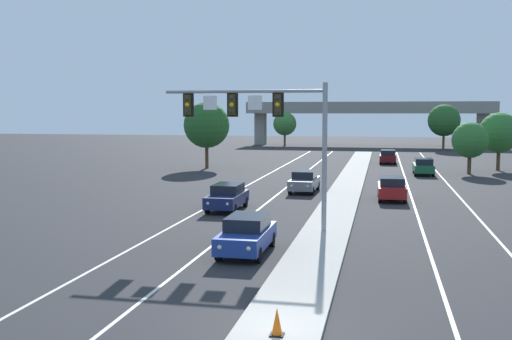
# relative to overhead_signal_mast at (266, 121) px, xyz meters

# --- Properties ---
(ground_plane) EXTENTS (260.00, 260.00, 0.00)m
(ground_plane) POSITION_rel_overhead_signal_mast_xyz_m (2.97, -13.42, -5.52)
(ground_plane) COLOR #28282B
(median_island) EXTENTS (2.40, 110.00, 0.15)m
(median_island) POSITION_rel_overhead_signal_mast_xyz_m (2.97, 4.58, -5.45)
(median_island) COLOR #9E9B93
(median_island) RESTS_ON ground
(lane_stripe_oncoming_center) EXTENTS (0.14, 100.00, 0.01)m
(lane_stripe_oncoming_center) POSITION_rel_overhead_signal_mast_xyz_m (-1.73, 11.58, -5.52)
(lane_stripe_oncoming_center) COLOR silver
(lane_stripe_oncoming_center) RESTS_ON ground
(lane_stripe_receding_center) EXTENTS (0.14, 100.00, 0.01)m
(lane_stripe_receding_center) POSITION_rel_overhead_signal_mast_xyz_m (7.67, 11.58, -5.52)
(lane_stripe_receding_center) COLOR silver
(lane_stripe_receding_center) RESTS_ON ground
(edge_stripe_left) EXTENTS (0.14, 100.00, 0.01)m
(edge_stripe_left) POSITION_rel_overhead_signal_mast_xyz_m (-5.03, 11.58, -5.52)
(edge_stripe_left) COLOR silver
(edge_stripe_left) RESTS_ON ground
(edge_stripe_right) EXTENTS (0.14, 100.00, 0.01)m
(edge_stripe_right) POSITION_rel_overhead_signal_mast_xyz_m (10.97, 11.58, -5.52)
(edge_stripe_right) COLOR silver
(edge_stripe_right) RESTS_ON ground
(overhead_signal_mast) EXTENTS (8.16, 0.44, 7.20)m
(overhead_signal_mast) POSITION_rel_overhead_signal_mast_xyz_m (0.00, 0.00, 0.00)
(overhead_signal_mast) COLOR gray
(overhead_signal_mast) RESTS_ON median_island
(car_oncoming_blue) EXTENTS (1.82, 4.47, 1.58)m
(car_oncoming_blue) POSITION_rel_overhead_signal_mast_xyz_m (0.09, -4.74, -4.70)
(car_oncoming_blue) COLOR navy
(car_oncoming_blue) RESTS_ON ground
(car_oncoming_navy) EXTENTS (1.84, 4.48, 1.58)m
(car_oncoming_navy) POSITION_rel_overhead_signal_mast_xyz_m (-3.55, 5.93, -4.70)
(car_oncoming_navy) COLOR #141E4C
(car_oncoming_navy) RESTS_ON ground
(car_oncoming_grey) EXTENTS (1.93, 4.51, 1.58)m
(car_oncoming_grey) POSITION_rel_overhead_signal_mast_xyz_m (-0.00, 15.04, -4.70)
(car_oncoming_grey) COLOR slate
(car_oncoming_grey) RESTS_ON ground
(car_receding_red) EXTENTS (1.89, 4.50, 1.58)m
(car_receding_red) POSITION_rel_overhead_signal_mast_xyz_m (6.29, 12.26, -4.70)
(car_receding_red) COLOR maroon
(car_receding_red) RESTS_ON ground
(car_receding_green) EXTENTS (1.84, 4.48, 1.58)m
(car_receding_green) POSITION_rel_overhead_signal_mast_xyz_m (9.45, 29.44, -4.70)
(car_receding_green) COLOR #195633
(car_receding_green) RESTS_ON ground
(car_receding_darkred) EXTENTS (1.87, 4.49, 1.58)m
(car_receding_darkred) POSITION_rel_overhead_signal_mast_xyz_m (6.25, 41.49, -4.70)
(car_receding_darkred) COLOR #5B0F14
(car_receding_darkred) RESTS_ON ground
(traffic_cone_median_nose) EXTENTS (0.36, 0.36, 0.74)m
(traffic_cone_median_nose) POSITION_rel_overhead_signal_mast_xyz_m (3.03, -14.14, -5.01)
(traffic_cone_median_nose) COLOR black
(traffic_cone_median_nose) RESTS_ON median_island
(overpass_bridge) EXTENTS (42.40, 6.40, 7.65)m
(overpass_bridge) POSITION_rel_overhead_signal_mast_xyz_m (2.97, 78.43, 0.26)
(overpass_bridge) COLOR gray
(overpass_bridge) RESTS_ON ground
(tree_far_right_a) EXTENTS (3.44, 3.44, 4.98)m
(tree_far_right_a) POSITION_rel_overhead_signal_mast_xyz_m (13.80, 31.27, -2.27)
(tree_far_right_a) COLOR #4C3823
(tree_far_right_a) RESTS_ON ground
(tree_far_right_b) EXTENTS (4.06, 4.06, 5.88)m
(tree_far_right_b) POSITION_rel_overhead_signal_mast_xyz_m (17.15, 35.47, -1.69)
(tree_far_right_b) COLOR #4C3823
(tree_far_right_b) RESTS_ON ground
(tree_far_right_c) EXTENTS (4.89, 4.89, 7.08)m
(tree_far_right_c) POSITION_rel_overhead_signal_mast_xyz_m (14.77, 67.15, -0.90)
(tree_far_right_c) COLOR #4C3823
(tree_far_right_c) RESTS_ON ground
(tree_far_left_b) EXTENTS (4.06, 4.06, 5.87)m
(tree_far_left_b) POSITION_rel_overhead_signal_mast_xyz_m (-11.13, 74.70, -1.69)
(tree_far_left_b) COLOR #4C3823
(tree_far_left_b) RESTS_ON ground
(tree_far_left_c) EXTENTS (4.81, 4.81, 6.96)m
(tree_far_left_c) POSITION_rel_overhead_signal_mast_xyz_m (-12.49, 31.68, -0.98)
(tree_far_left_c) COLOR #4C3823
(tree_far_left_c) RESTS_ON ground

